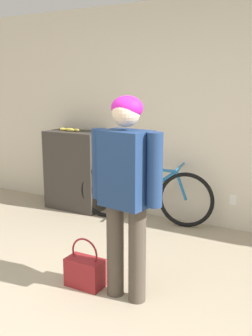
{
  "coord_description": "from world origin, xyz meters",
  "views": [
    {
      "loc": [
        1.61,
        -1.63,
        1.65
      ],
      "look_at": [
        0.21,
        0.84,
        1.04
      ],
      "focal_mm": 42.0,
      "sensor_mm": 36.0,
      "label": 1
    }
  ],
  "objects_px": {
    "person": "(126,181)",
    "bicycle": "(144,194)",
    "banana": "(70,130)",
    "handbag": "(85,271)"
  },
  "relations": [
    {
      "from": "handbag",
      "to": "bicycle",
      "type": "bearing_deg",
      "value": 99.97
    },
    {
      "from": "banana",
      "to": "handbag",
      "type": "distance_m",
      "value": 2.36
    },
    {
      "from": "banana",
      "to": "handbag",
      "type": "relative_size",
      "value": 0.79
    },
    {
      "from": "person",
      "to": "banana",
      "type": "relative_size",
      "value": 4.74
    },
    {
      "from": "person",
      "to": "banana",
      "type": "height_order",
      "value": "person"
    },
    {
      "from": "person",
      "to": "bicycle",
      "type": "height_order",
      "value": "person"
    },
    {
      "from": "bicycle",
      "to": "handbag",
      "type": "distance_m",
      "value": 1.68
    },
    {
      "from": "person",
      "to": "bicycle",
      "type": "bearing_deg",
      "value": 120.47
    },
    {
      "from": "banana",
      "to": "handbag",
      "type": "xyz_separation_m",
      "value": [
        1.4,
        -1.66,
        -0.93
      ]
    },
    {
      "from": "person",
      "to": "bicycle",
      "type": "xyz_separation_m",
      "value": [
        -0.67,
        1.62,
        -0.59
      ]
    }
  ]
}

